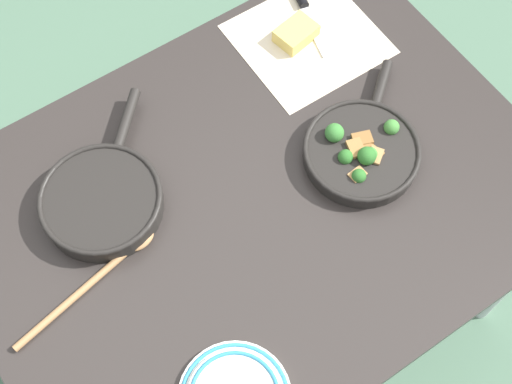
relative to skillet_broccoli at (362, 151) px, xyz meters
name	(u,v)px	position (x,y,z in m)	size (l,w,h in m)	color
ground_plane	(256,304)	(-0.25, 0.05, -0.77)	(14.00, 14.00, 0.00)	#51755B
dining_table_red	(256,212)	(-0.25, 0.05, -0.10)	(1.23, 0.92, 0.75)	#2D2826
skillet_broccoli	(362,151)	(0.00, 0.00, 0.00)	(0.33, 0.29, 0.07)	black
skillet_eggs	(102,200)	(-0.53, 0.21, 0.00)	(0.33, 0.34, 0.05)	black
wooden_spoon	(102,273)	(-0.60, 0.07, -0.02)	(0.35, 0.10, 0.02)	#A87A4C
parchment_sheet	(308,39)	(0.09, 0.33, -0.02)	(0.32, 0.31, 0.00)	beige
grater_knife	(304,7)	(0.14, 0.41, -0.02)	(0.08, 0.24, 0.02)	silver
cheese_block	(296,34)	(0.07, 0.34, -0.01)	(0.11, 0.09, 0.04)	#E0C15B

